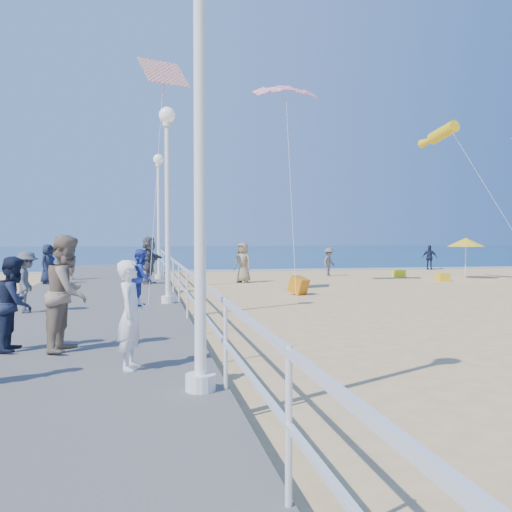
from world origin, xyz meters
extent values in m
plane|color=#EBBF7A|center=(0.00, 0.00, 0.00)|extent=(160.00, 160.00, 0.00)
cube|color=navy|center=(0.00, 65.00, 0.01)|extent=(160.00, 90.00, 0.05)
cube|color=silver|center=(0.00, 20.50, 0.03)|extent=(160.00, 1.20, 0.04)
cube|color=slate|center=(-7.50, 0.00, 0.20)|extent=(5.00, 44.00, 0.40)
cube|color=white|center=(-5.05, 0.00, 1.45)|extent=(0.05, 42.00, 0.06)
cube|color=white|center=(-5.05, 0.00, 0.95)|extent=(0.05, 42.00, 0.04)
cylinder|color=white|center=(-5.35, -9.00, 0.50)|extent=(0.36, 0.36, 0.20)
cylinder|color=white|center=(-5.35, -9.00, 2.85)|extent=(0.14, 0.14, 4.70)
cylinder|color=white|center=(-5.35, 0.00, 0.50)|extent=(0.36, 0.36, 0.20)
cylinder|color=white|center=(-5.35, 0.00, 2.85)|extent=(0.14, 0.14, 4.70)
sphere|color=white|center=(-5.35, 0.00, 5.50)|extent=(0.44, 0.44, 0.44)
cylinder|color=white|center=(-5.35, 9.00, 0.50)|extent=(0.36, 0.36, 0.20)
cylinder|color=white|center=(-5.35, 9.00, 2.85)|extent=(0.14, 0.14, 4.70)
sphere|color=white|center=(-5.35, 9.00, 5.50)|extent=(0.44, 0.44, 0.44)
imported|color=white|center=(-6.18, -7.73, 1.15)|extent=(0.47, 0.61, 1.50)
imported|color=#2E42AF|center=(-6.03, -7.58, 1.65)|extent=(0.38, 0.44, 0.80)
imported|color=gray|center=(-7.19, -6.22, 1.32)|extent=(0.88, 1.03, 1.85)
imported|color=#504F54|center=(-8.74, -1.31, 1.14)|extent=(0.62, 0.99, 1.47)
imported|color=#181F36|center=(-9.60, 7.23, 1.16)|extent=(0.79, 0.89, 1.52)
imported|color=#545358|center=(-5.78, 6.53, 1.31)|extent=(1.08, 1.77, 1.82)
imported|color=#82765A|center=(-8.96, 9.31, 1.12)|extent=(0.36, 0.54, 1.43)
imported|color=#192138|center=(-8.03, -6.04, 1.15)|extent=(0.61, 0.76, 1.51)
imported|color=slate|center=(4.13, 14.54, 0.79)|extent=(1.15, 1.12, 1.59)
imported|color=#1B213C|center=(12.66, 19.12, 0.81)|extent=(0.99, 0.91, 1.63)
imported|color=gray|center=(-1.33, 11.13, 0.96)|extent=(1.09, 1.10, 1.92)
cube|color=#C3440B|center=(-0.23, 5.13, 0.30)|extent=(0.87, 0.90, 0.74)
cylinder|color=white|center=(10.56, 11.40, 0.90)|extent=(0.05, 0.05, 1.80)
cone|color=yellow|center=(10.56, 11.40, 1.91)|extent=(1.90, 1.90, 0.45)
cube|color=yellow|center=(7.54, 12.95, 0.20)|extent=(0.55, 0.55, 0.40)
cube|color=yellow|center=(8.53, 10.12, 0.20)|extent=(0.55, 0.55, 0.40)
cylinder|color=yellow|center=(7.72, 8.76, 7.05)|extent=(1.03, 2.81, 1.11)
cube|color=red|center=(-5.25, 4.88, 8.01)|extent=(1.85, 1.60, 1.11)
camera|label=1|loc=(-6.00, -15.68, 2.23)|focal=40.00mm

